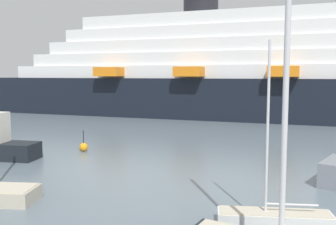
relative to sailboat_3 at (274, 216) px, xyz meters
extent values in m
cylinder|color=silver|center=(0.37, -3.40, 6.04)|extent=(0.18, 0.18, 11.57)
cube|color=white|center=(0.01, 0.00, -0.12)|extent=(4.65, 2.03, 0.56)
cube|color=beige|center=(0.01, 0.00, 0.18)|extent=(4.46, 1.91, 0.04)
cylinder|color=silver|center=(-0.35, -0.08, 3.58)|extent=(0.11, 0.11, 6.84)
cylinder|color=silver|center=(0.65, 0.14, 0.51)|extent=(2.01, 0.52, 0.09)
sphere|color=orange|center=(-15.09, 10.48, -0.06)|extent=(0.68, 0.68, 0.68)
cylinder|color=black|center=(-15.09, 10.48, 0.77)|extent=(0.06, 0.06, 0.99)
cube|color=black|center=(5.15, 39.22, 2.36)|extent=(100.45, 16.19, 5.51)
cube|color=white|center=(5.15, 39.22, 6.01)|extent=(92.40, 14.33, 1.80)
cube|color=white|center=(5.15, 39.22, 7.82)|extent=(86.85, 13.47, 1.80)
cube|color=white|center=(5.15, 39.22, 9.62)|extent=(81.31, 12.61, 1.80)
cube|color=white|center=(5.15, 39.22, 11.42)|extent=(75.77, 11.75, 1.80)
cube|color=white|center=(5.15, 39.22, 13.23)|extent=(70.22, 10.89, 1.80)
cube|color=orange|center=(-24.21, 32.56, 6.01)|extent=(3.67, 2.88, 1.26)
cube|color=orange|center=(-12.53, 32.30, 6.01)|extent=(3.67, 2.88, 1.26)
cube|color=orange|center=(-0.85, 32.05, 6.01)|extent=(3.67, 2.88, 1.26)
camera|label=1|loc=(0.66, -15.26, 5.67)|focal=40.49mm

